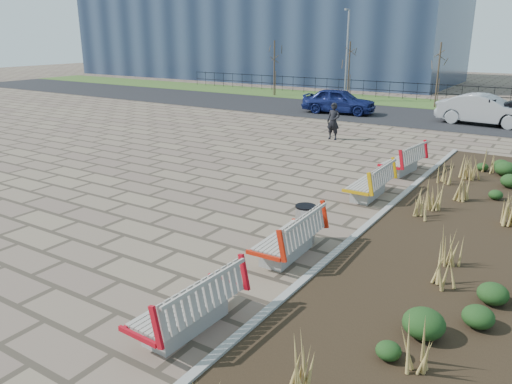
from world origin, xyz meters
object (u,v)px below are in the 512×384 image
Objects in this scene: bench_b at (287,235)px; car_silver at (485,110)px; bench_a at (186,302)px; bench_c at (369,181)px; lamp_west at (347,57)px; bench_d at (402,159)px; litter_bin at (305,224)px; pedestrian at (333,121)px; car_blue at (339,101)px.

bench_b is 0.45× the size of car_silver.
bench_a is 1.00× the size of bench_c.
lamp_west is at bearing 69.92° from car_silver.
car_silver is (0.75, 11.51, 0.30)m from bench_d.
bench_a is at bearing -176.73° from car_silver.
bench_b is 0.35× the size of lamp_west.
car_silver is 0.79× the size of lamp_west.
bench_b is at bearing -87.03° from litter_bin.
car_silver reaches higher than litter_bin.
bench_c is at bearing 88.00° from bench_b.
pedestrian reaches higher than bench_b.
bench_c is 0.45× the size of car_silver.
lamp_west is (-4.67, 12.22, 2.22)m from pedestrian.
bench_c is 1.00× the size of bench_d.
lamp_west is at bearing 13.05° from car_blue.
pedestrian is 0.27× the size of lamp_west.
pedestrian is 9.16m from car_silver.
bench_d is 0.35× the size of lamp_west.
car_silver reaches higher than bench_a.
pedestrian reaches higher than bench_d.
car_blue is at bearing 98.70° from car_silver.
bench_c is 1.28× the size of pedestrian.
litter_bin is 24.98m from lamp_west.
bench_a is at bearing -92.00° from bench_b.
bench_c is 21.42m from lamp_west.
bench_c is 0.49× the size of car_blue.
bench_b is at bearing -177.05° from car_silver.
lamp_west reaches higher than car_blue.
bench_b and bench_d have the same top height.
litter_bin is 19.44m from car_blue.
bench_a is at bearing -168.56° from car_blue.
bench_b reaches higher than litter_bin.
car_silver is at bearing 57.26° from pedestrian.
lamp_west is at bearing 125.87° from bench_d.
pedestrian is (-4.33, 3.89, 0.32)m from bench_d.
car_silver is at bearing 86.83° from bench_c.
lamp_west reaches higher than bench_b.
bench_a is 0.45× the size of car_silver.
bench_a is at bearing -90.23° from bench_c.
car_blue is at bearing -70.51° from lamp_west.
car_silver is (0.75, 22.81, 0.30)m from bench_a.
lamp_west is at bearing 111.12° from litter_bin.
bench_d is 0.45× the size of car_silver.
bench_b is 1.28× the size of pedestrian.
car_blue reaches higher than bench_a.
car_silver is (0.75, 19.51, 0.30)m from bench_b.
bench_b is 0.94m from litter_bin.
lamp_west is at bearing 108.48° from bench_b.
lamp_west reaches higher than bench_c.
bench_d is (0.00, 3.17, 0.00)m from bench_c.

